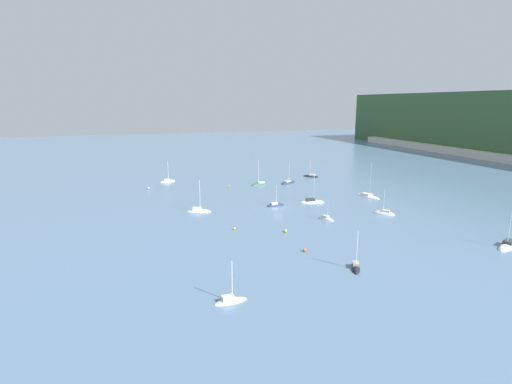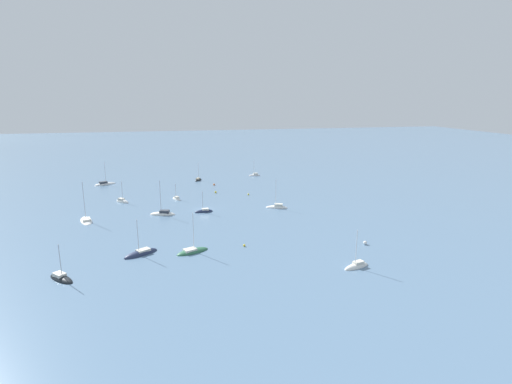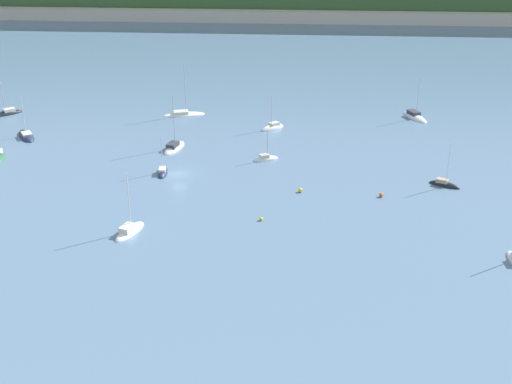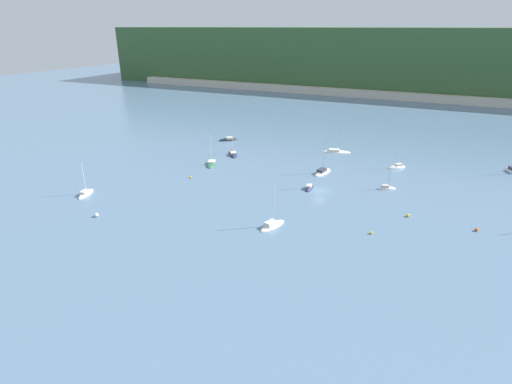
{
  "view_description": "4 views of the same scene",
  "coord_description": "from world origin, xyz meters",
  "px_view_note": "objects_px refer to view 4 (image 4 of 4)",
  "views": [
    {
      "loc": [
        103.05,
        -40.35,
        29.55
      ],
      "look_at": [
        -7.82,
        -3.96,
        3.4
      ],
      "focal_mm": 28.0,
      "sensor_mm": 36.0,
      "label": 1
    },
    {
      "loc": [
        -117.81,
        10.51,
        33.4
      ],
      "look_at": [
        4.66,
        -17.3,
        3.51
      ],
      "focal_mm": 28.0,
      "sensor_mm": 36.0,
      "label": 2
    },
    {
      "loc": [
        21.04,
        -110.81,
        45.81
      ],
      "look_at": [
        14.24,
        -13.98,
        3.25
      ],
      "focal_mm": 50.0,
      "sensor_mm": 36.0,
      "label": 3
    },
    {
      "loc": [
        23.71,
        -87.41,
        36.88
      ],
      "look_at": [
        -9.66,
        -15.84,
        3.91
      ],
      "focal_mm": 28.0,
      "sensor_mm": 36.0,
      "label": 4
    }
  ],
  "objects_px": {
    "sailboat_3": "(211,164)",
    "sailboat_6": "(233,154)",
    "mooring_buoy_0": "(96,215)",
    "mooring_buoy_3": "(476,230)",
    "sailboat_1": "(228,140)",
    "sailboat_2": "(309,188)",
    "mooring_buoy_2": "(191,177)",
    "sailboat_0": "(86,194)",
    "sailboat_4": "(336,152)",
    "sailboat_8": "(323,173)",
    "sailboat_5": "(272,226)",
    "sailboat_9": "(397,168)",
    "sailboat_11": "(386,189)",
    "mooring_buoy_4": "(371,233)",
    "mooring_buoy_1": "(408,215)"
  },
  "relations": [
    {
      "from": "sailboat_4",
      "to": "sailboat_1",
      "type": "bearing_deg",
      "value": 167.41
    },
    {
      "from": "sailboat_6",
      "to": "mooring_buoy_2",
      "type": "bearing_deg",
      "value": 146.8
    },
    {
      "from": "sailboat_11",
      "to": "mooring_buoy_3",
      "type": "xyz_separation_m",
      "value": [
        19.06,
        -15.02,
        0.24
      ]
    },
    {
      "from": "sailboat_4",
      "to": "sailboat_8",
      "type": "relative_size",
      "value": 1.04
    },
    {
      "from": "sailboat_5",
      "to": "sailboat_11",
      "type": "relative_size",
      "value": 1.61
    },
    {
      "from": "sailboat_3",
      "to": "sailboat_5",
      "type": "distance_m",
      "value": 41.71
    },
    {
      "from": "sailboat_1",
      "to": "sailboat_2",
      "type": "bearing_deg",
      "value": 99.84
    },
    {
      "from": "sailboat_0",
      "to": "sailboat_3",
      "type": "distance_m",
      "value": 35.3
    },
    {
      "from": "sailboat_3",
      "to": "sailboat_8",
      "type": "bearing_deg",
      "value": 79.35
    },
    {
      "from": "sailboat_2",
      "to": "sailboat_0",
      "type": "bearing_deg",
      "value": 112.77
    },
    {
      "from": "mooring_buoy_0",
      "to": "mooring_buoy_3",
      "type": "relative_size",
      "value": 1.29
    },
    {
      "from": "sailboat_1",
      "to": "sailboat_3",
      "type": "bearing_deg",
      "value": 65.83
    },
    {
      "from": "sailboat_3",
      "to": "sailboat_6",
      "type": "distance_m",
      "value": 11.12
    },
    {
      "from": "sailboat_3",
      "to": "mooring_buoy_0",
      "type": "relative_size",
      "value": 11.19
    },
    {
      "from": "sailboat_1",
      "to": "mooring_buoy_2",
      "type": "relative_size",
      "value": 14.82
    },
    {
      "from": "sailboat_1",
      "to": "mooring_buoy_3",
      "type": "height_order",
      "value": "sailboat_1"
    },
    {
      "from": "sailboat_11",
      "to": "mooring_buoy_1",
      "type": "height_order",
      "value": "sailboat_11"
    },
    {
      "from": "mooring_buoy_2",
      "to": "sailboat_6",
      "type": "bearing_deg",
      "value": 89.02
    },
    {
      "from": "sailboat_0",
      "to": "sailboat_2",
      "type": "distance_m",
      "value": 53.5
    },
    {
      "from": "sailboat_9",
      "to": "mooring_buoy_0",
      "type": "bearing_deg",
      "value": 4.23
    },
    {
      "from": "sailboat_2",
      "to": "mooring_buoy_1",
      "type": "height_order",
      "value": "sailboat_2"
    },
    {
      "from": "sailboat_0",
      "to": "mooring_buoy_2",
      "type": "relative_size",
      "value": 16.46
    },
    {
      "from": "sailboat_0",
      "to": "mooring_buoy_4",
      "type": "relative_size",
      "value": 15.93
    },
    {
      "from": "mooring_buoy_0",
      "to": "mooring_buoy_3",
      "type": "distance_m",
      "value": 76.41
    },
    {
      "from": "sailboat_1",
      "to": "sailboat_11",
      "type": "distance_m",
      "value": 61.19
    },
    {
      "from": "sailboat_4",
      "to": "mooring_buoy_1",
      "type": "relative_size",
      "value": 16.81
    },
    {
      "from": "sailboat_2",
      "to": "mooring_buoy_2",
      "type": "relative_size",
      "value": 13.5
    },
    {
      "from": "sailboat_2",
      "to": "mooring_buoy_4",
      "type": "bearing_deg",
      "value": -140.42
    },
    {
      "from": "sailboat_0",
      "to": "sailboat_3",
      "type": "xyz_separation_m",
      "value": [
        15.44,
        31.75,
        -0.04
      ]
    },
    {
      "from": "mooring_buoy_4",
      "to": "sailboat_8",
      "type": "bearing_deg",
      "value": 121.69
    },
    {
      "from": "mooring_buoy_0",
      "to": "mooring_buoy_4",
      "type": "distance_m",
      "value": 55.87
    },
    {
      "from": "sailboat_0",
      "to": "sailboat_4",
      "type": "relative_size",
      "value": 0.76
    },
    {
      "from": "sailboat_5",
      "to": "mooring_buoy_4",
      "type": "height_order",
      "value": "sailboat_5"
    },
    {
      "from": "sailboat_1",
      "to": "mooring_buoy_4",
      "type": "distance_m",
      "value": 74.77
    },
    {
      "from": "sailboat_1",
      "to": "sailboat_4",
      "type": "height_order",
      "value": "sailboat_4"
    },
    {
      "from": "sailboat_11",
      "to": "mooring_buoy_2",
      "type": "xyz_separation_m",
      "value": [
        -47.63,
        -13.84,
        0.16
      ]
    },
    {
      "from": "sailboat_8",
      "to": "sailboat_9",
      "type": "height_order",
      "value": "sailboat_8"
    },
    {
      "from": "sailboat_2",
      "to": "mooring_buoy_3",
      "type": "height_order",
      "value": "sailboat_2"
    },
    {
      "from": "sailboat_1",
      "to": "sailboat_11",
      "type": "xyz_separation_m",
      "value": [
        56.67,
        -23.09,
        0.0
      ]
    },
    {
      "from": "sailboat_6",
      "to": "sailboat_9",
      "type": "relative_size",
      "value": 1.14
    },
    {
      "from": "sailboat_11",
      "to": "mooring_buoy_4",
      "type": "xyz_separation_m",
      "value": [
        0.72,
        -24.84,
        0.17
      ]
    },
    {
      "from": "mooring_buoy_1",
      "to": "sailboat_11",
      "type": "bearing_deg",
      "value": 114.29
    },
    {
      "from": "sailboat_3",
      "to": "sailboat_11",
      "type": "height_order",
      "value": "sailboat_3"
    },
    {
      "from": "sailboat_6",
      "to": "sailboat_1",
      "type": "bearing_deg",
      "value": 1.74
    },
    {
      "from": "sailboat_0",
      "to": "mooring_buoy_4",
      "type": "xyz_separation_m",
      "value": [
        64.62,
        8.86,
        0.16
      ]
    },
    {
      "from": "sailboat_0",
      "to": "sailboat_6",
      "type": "relative_size",
      "value": 0.97
    },
    {
      "from": "mooring_buoy_1",
      "to": "sailboat_8",
      "type": "bearing_deg",
      "value": 142.07
    },
    {
      "from": "sailboat_4",
      "to": "sailboat_6",
      "type": "xyz_separation_m",
      "value": [
        -28.26,
        -16.05,
        -0.05
      ]
    },
    {
      "from": "sailboat_2",
      "to": "sailboat_9",
      "type": "distance_m",
      "value": 30.5
    },
    {
      "from": "sailboat_3",
      "to": "sailboat_8",
      "type": "distance_m",
      "value": 31.76
    }
  ]
}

